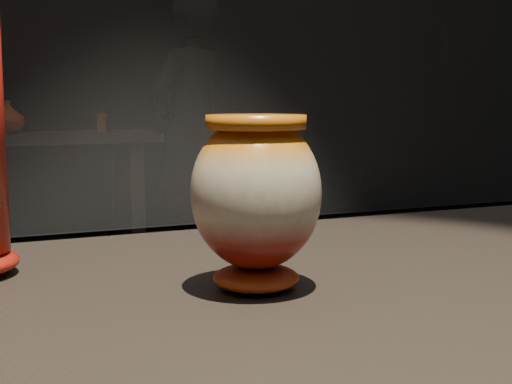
{
  "coord_description": "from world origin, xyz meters",
  "views": [
    {
      "loc": [
        -0.41,
        -0.71,
        1.12
      ],
      "look_at": [
        -0.1,
        0.02,
        1.01
      ],
      "focal_mm": 50.0,
      "sensor_mm": 36.0,
      "label": 1
    }
  ],
  "objects": [
    {
      "name": "back_vase_mid",
      "position": [
        -0.12,
        3.64,
        0.99
      ],
      "size": [
        0.19,
        0.19,
        0.19
      ],
      "primitive_type": "imported",
      "rotation": [
        0.0,
        0.0,
        4.63
      ],
      "color": "maroon",
      "rests_on": "back_shelf"
    },
    {
      "name": "main_vase",
      "position": [
        -0.1,
        0.02,
        1.01
      ],
      "size": [
        0.19,
        0.19,
        0.2
      ],
      "rotation": [
        0.0,
        0.0,
        -0.38
      ],
      "color": "maroon",
      "rests_on": "display_plinth"
    },
    {
      "name": "visitor",
      "position": [
        1.0,
        3.72,
        0.88
      ],
      "size": [
        0.77,
        0.7,
        1.77
      ],
      "primitive_type": "imported",
      "rotation": [
        0.0,
        0.0,
        3.7
      ],
      "color": "black",
      "rests_on": "ground"
    },
    {
      "name": "back_vase_right",
      "position": [
        0.4,
        3.59,
        0.95
      ],
      "size": [
        0.06,
        0.06,
        0.11
      ],
      "primitive_type": "cylinder",
      "color": "#8F4114",
      "rests_on": "back_shelf"
    }
  ]
}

